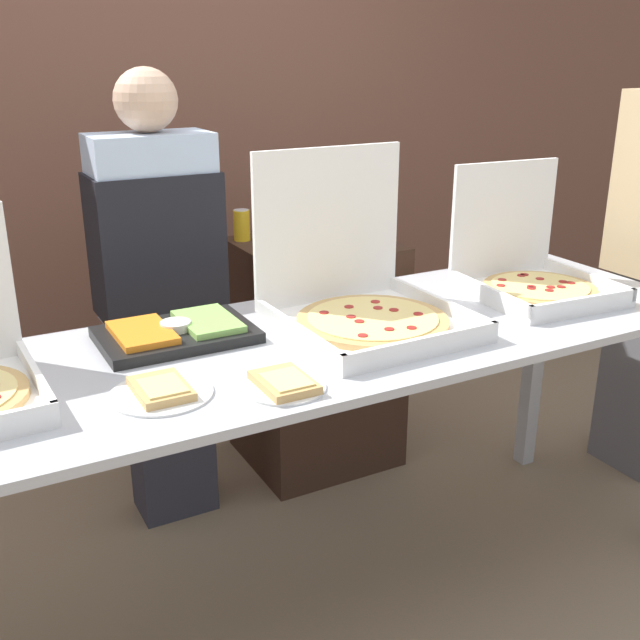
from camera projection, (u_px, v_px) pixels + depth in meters
name	position (u px, v px, depth m)	size (l,w,h in m)	color
ground_plane	(320.00, 598.00, 2.42)	(16.00, 16.00, 0.00)	#847056
brick_wall_behind	(140.00, 115.00, 3.35)	(10.00, 0.06, 2.80)	brown
buffet_table	(320.00, 371.00, 2.15)	(2.47, 0.78, 0.91)	#B7BABF
pizza_box_near_right	(361.00, 296.00, 2.18)	(0.51, 0.52, 0.49)	white
pizza_box_far_left	(530.00, 271.00, 2.47)	(0.44, 0.46, 0.41)	white
paper_plate_front_left	(284.00, 384.00, 1.78)	(0.20, 0.20, 0.03)	white
paper_plate_front_center	(161.00, 391.00, 1.75)	(0.24, 0.24, 0.03)	white
veggie_tray	(176.00, 332.00, 2.08)	(0.42, 0.28, 0.05)	black
sideboard_podium	(315.00, 353.00, 3.13)	(0.59, 0.54, 0.95)	#382319
soda_bottle	(335.00, 210.00, 2.87)	(0.09, 0.09, 0.33)	black
soda_can_silver	(319.00, 220.00, 3.08)	(0.07, 0.07, 0.12)	silver
soda_can_colored	(242.00, 225.00, 2.99)	(0.07, 0.07, 0.12)	gold
person_server_vest	(159.00, 282.00, 2.60)	(0.42, 0.24, 1.62)	#2D2D38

